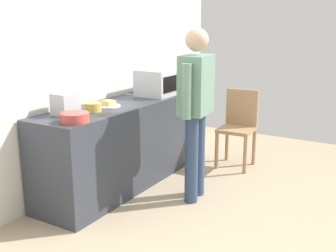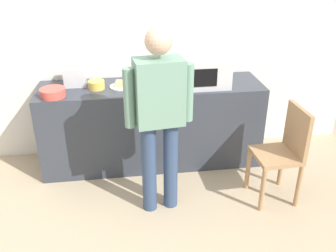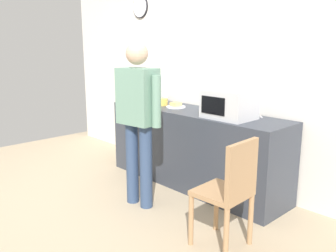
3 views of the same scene
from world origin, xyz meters
name	(u,v)px [view 3 (image 3 of 3)]	position (x,y,z in m)	size (l,w,h in m)	color
ground_plane	(94,206)	(0.00, 0.00, 0.00)	(6.00, 6.00, 0.00)	tan
back_wall	(198,74)	(0.00, 1.60, 1.30)	(5.40, 0.13, 2.60)	silver
kitchen_counter	(194,148)	(0.30, 1.22, 0.46)	(2.36, 0.62, 0.91)	#333842
microwave	(229,104)	(0.84, 1.15, 1.06)	(0.50, 0.39, 0.30)	silver
sandwich_plate	(176,106)	(-0.01, 1.22, 0.93)	(0.24, 0.24, 0.07)	white
salad_bowl	(161,102)	(-0.26, 1.20, 0.95)	(0.17, 0.17, 0.09)	gold
cereal_bowl	(131,100)	(-0.68, 1.04, 0.95)	(0.25, 0.25, 0.08)	#C64C42
toaster	(157,95)	(-0.48, 1.34, 1.01)	(0.22, 0.18, 0.20)	silver
fork_utensil	(232,112)	(0.68, 1.43, 0.91)	(0.17, 0.02, 0.01)	silver
spoon_utensil	(260,116)	(1.01, 1.48, 0.91)	(0.17, 0.02, 0.01)	silver
person_standing	(138,113)	(0.29, 0.38, 0.99)	(0.59, 0.29, 1.69)	navy
wooden_chair	(230,189)	(1.45, 0.38, 0.52)	(0.42, 0.42, 0.94)	#A87F56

